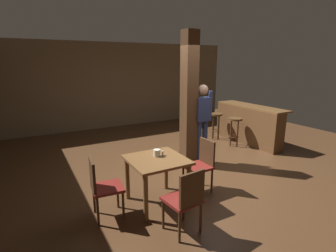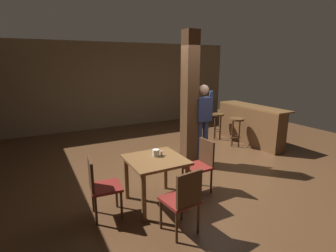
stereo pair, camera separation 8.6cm
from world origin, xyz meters
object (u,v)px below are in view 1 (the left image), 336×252
(salt_shaker, at_px, (163,153))
(bar_stool_near, at_px, (235,125))
(napkin_cup, at_px, (157,153))
(standing_person, at_px, (202,118))
(bar_counter, at_px, (248,124))
(bar_stool_mid, at_px, (216,120))
(chair_west, at_px, (102,185))
(chair_south, at_px, (186,198))
(dining_table, at_px, (157,167))
(chair_east, at_px, (201,163))

(salt_shaker, bearing_deg, bar_stool_near, 27.27)
(bar_stool_near, bearing_deg, napkin_cup, -153.59)
(standing_person, bearing_deg, bar_counter, 16.31)
(bar_counter, height_order, bar_stool_near, bar_counter)
(bar_stool_near, bearing_deg, bar_counter, 3.66)
(salt_shaker, relative_size, bar_stool_mid, 0.10)
(napkin_cup, bearing_deg, bar_stool_near, 26.41)
(salt_shaker, bearing_deg, chair_west, -176.39)
(bar_counter, bearing_deg, chair_south, -145.47)
(standing_person, bearing_deg, chair_south, -130.77)
(chair_west, xyz_separation_m, salt_shaker, (1.00, 0.06, 0.28))
(bar_stool_near, bearing_deg, chair_south, -141.74)
(bar_counter, relative_size, bar_stool_near, 2.81)
(salt_shaker, height_order, bar_counter, bar_counter)
(chair_south, xyz_separation_m, salt_shaker, (0.17, 0.94, 0.28))
(bar_stool_near, distance_m, bar_stool_mid, 0.74)
(chair_south, xyz_separation_m, standing_person, (1.66, 1.92, 0.50))
(bar_counter, bearing_deg, napkin_cup, -156.48)
(dining_table, relative_size, napkin_cup, 7.84)
(chair_south, distance_m, bar_stool_mid, 4.48)
(chair_south, bearing_deg, dining_table, 88.24)
(standing_person, bearing_deg, napkin_cup, -148.47)
(chair_west, relative_size, bar_stool_mid, 1.20)
(napkin_cup, relative_size, salt_shaker, 1.49)
(chair_west, bearing_deg, bar_counter, 19.96)
(bar_stool_near, bearing_deg, salt_shaker, -152.73)
(chair_east, distance_m, bar_stool_near, 2.76)
(chair_south, bearing_deg, bar_counter, 34.53)
(dining_table, distance_m, salt_shaker, 0.24)
(chair_east, relative_size, bar_counter, 0.42)
(chair_west, xyz_separation_m, bar_counter, (4.47, 1.62, 0.02))
(dining_table, relative_size, chair_east, 0.96)
(dining_table, bearing_deg, standing_person, 33.09)
(dining_table, distance_m, chair_south, 0.87)
(salt_shaker, height_order, bar_stool_near, salt_shaker)
(bar_counter, bearing_deg, chair_west, -160.04)
(dining_table, height_order, chair_south, chair_south)
(chair_west, height_order, bar_stool_near, chair_west)
(bar_counter, bearing_deg, salt_shaker, -155.78)
(chair_west, relative_size, napkin_cup, 8.20)
(standing_person, distance_m, bar_counter, 2.12)
(chair_east, height_order, napkin_cup, chair_east)
(chair_east, height_order, bar_counter, bar_counter)
(chair_west, xyz_separation_m, napkin_cup, (0.90, 0.07, 0.29))
(dining_table, bearing_deg, chair_south, -91.76)
(chair_west, xyz_separation_m, bar_stool_near, (3.96, 1.59, 0.07))
(standing_person, bearing_deg, chair_west, -157.25)
(chair_south, height_order, bar_stool_mid, chair_south)
(chair_east, relative_size, bar_stool_mid, 1.20)
(salt_shaker, xyz_separation_m, bar_stool_mid, (2.95, 2.27, -0.23))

